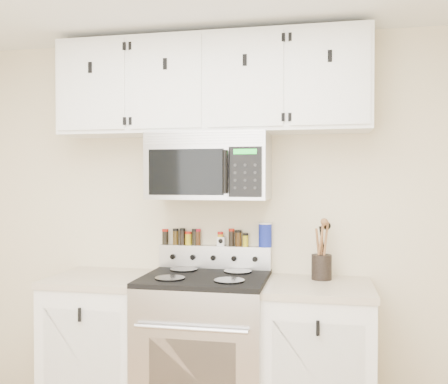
% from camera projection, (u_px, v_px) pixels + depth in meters
% --- Properties ---
extents(back_wall, '(3.50, 0.01, 2.50)m').
position_uv_depth(back_wall, '(216.00, 223.00, 3.39)').
color(back_wall, beige).
rests_on(back_wall, floor).
extents(range, '(0.76, 0.65, 1.10)m').
position_uv_depth(range, '(205.00, 350.00, 3.10)').
color(range, '#B7B7BA').
rests_on(range, floor).
extents(base_cabinet_left, '(0.64, 0.62, 0.92)m').
position_uv_depth(base_cabinet_left, '(103.00, 345.00, 3.25)').
color(base_cabinet_left, white).
rests_on(base_cabinet_left, floor).
extents(base_cabinet_right, '(0.64, 0.62, 0.92)m').
position_uv_depth(base_cabinet_right, '(318.00, 360.00, 2.98)').
color(base_cabinet_right, white).
rests_on(base_cabinet_right, floor).
extents(microwave, '(0.76, 0.44, 0.42)m').
position_uv_depth(microwave, '(210.00, 166.00, 3.20)').
color(microwave, '#9E9EA3').
rests_on(microwave, back_wall).
extents(upper_cabinets, '(2.00, 0.35, 0.62)m').
position_uv_depth(upper_cabinets, '(211.00, 86.00, 3.21)').
color(upper_cabinets, white).
rests_on(upper_cabinets, back_wall).
extents(utensil_crock, '(0.12, 0.12, 0.36)m').
position_uv_depth(utensil_crock, '(322.00, 265.00, 3.11)').
color(utensil_crock, black).
rests_on(utensil_crock, base_cabinet_right).
extents(kitchen_timer, '(0.06, 0.05, 0.06)m').
position_uv_depth(kitchen_timer, '(221.00, 241.00, 3.35)').
color(kitchen_timer, white).
rests_on(kitchen_timer, range).
extents(salt_canister, '(0.09, 0.09, 0.16)m').
position_uv_depth(salt_canister, '(265.00, 235.00, 3.29)').
color(salt_canister, '#162498').
rests_on(salt_canister, range).
extents(spice_jar_0, '(0.04, 0.04, 0.11)m').
position_uv_depth(spice_jar_0, '(165.00, 237.00, 3.43)').
color(spice_jar_0, black).
rests_on(spice_jar_0, range).
extents(spice_jar_1, '(0.04, 0.04, 0.11)m').
position_uv_depth(spice_jar_1, '(176.00, 236.00, 3.41)').
color(spice_jar_1, '#3B2A0E').
rests_on(spice_jar_1, range).
extents(spice_jar_2, '(0.04, 0.04, 0.11)m').
position_uv_depth(spice_jar_2, '(182.00, 236.00, 3.40)').
color(spice_jar_2, black).
rests_on(spice_jar_2, range).
extents(spice_jar_3, '(0.05, 0.05, 0.09)m').
position_uv_depth(spice_jar_3, '(188.00, 238.00, 3.39)').
color(spice_jar_3, gold).
rests_on(spice_jar_3, range).
extents(spice_jar_4, '(0.04, 0.04, 0.11)m').
position_uv_depth(spice_jar_4, '(195.00, 237.00, 3.39)').
color(spice_jar_4, black).
rests_on(spice_jar_4, range).
extents(spice_jar_5, '(0.04, 0.04, 0.11)m').
position_uv_depth(spice_jar_5, '(198.00, 237.00, 3.38)').
color(spice_jar_5, '#40230F').
rests_on(spice_jar_5, range).
extents(spice_jar_6, '(0.04, 0.04, 0.09)m').
position_uv_depth(spice_jar_6, '(220.00, 239.00, 3.35)').
color(spice_jar_6, gold).
rests_on(spice_jar_6, range).
extents(spice_jar_7, '(0.04, 0.04, 0.12)m').
position_uv_depth(spice_jar_7, '(231.00, 237.00, 3.34)').
color(spice_jar_7, black).
rests_on(spice_jar_7, range).
extents(spice_jar_8, '(0.04, 0.04, 0.11)m').
position_uv_depth(spice_jar_8, '(238.00, 238.00, 3.33)').
color(spice_jar_8, '#3D250E').
rests_on(spice_jar_8, range).
extents(spice_jar_9, '(0.04, 0.04, 0.09)m').
position_uv_depth(spice_jar_9, '(245.00, 240.00, 3.32)').
color(spice_jar_9, gold).
rests_on(spice_jar_9, range).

